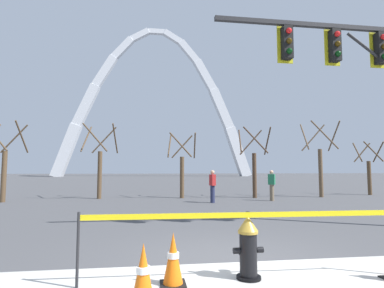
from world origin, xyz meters
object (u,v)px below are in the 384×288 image
Objects in this scene: pedestrian_walking_left at (272,185)px; fire_hydrant at (248,247)px; traffic_cone_mid_sidewalk at (173,259)px; traffic_cone_curb_edge at (143,275)px; pedestrian_standing_center at (213,186)px; traffic_signal_gantry at (371,75)px; monument_arch at (156,109)px.

fire_hydrant is at bearing -114.11° from pedestrian_walking_left.
traffic_cone_mid_sidewalk is at bearing -118.67° from pedestrian_walking_left.
pedestrian_walking_left is (6.42, 11.57, 0.46)m from traffic_cone_curb_edge.
fire_hydrant is 1.36× the size of traffic_cone_curb_edge.
fire_hydrant is at bearing -98.88° from pedestrian_standing_center.
fire_hydrant is 0.15× the size of traffic_signal_gantry.
traffic_cone_mid_sidewalk is 0.11× the size of traffic_signal_gantry.
pedestrian_walking_left is (0.23, 7.79, -3.45)m from traffic_signal_gantry.
monument_arch is (-0.03, 68.75, 15.58)m from fire_hydrant.
pedestrian_walking_left and pedestrian_standing_center have the same top height.
monument_arch reaches higher than pedestrian_walking_left.
traffic_cone_mid_sidewalk is (-1.13, -0.09, -0.11)m from fire_hydrant.
fire_hydrant is 1.68m from traffic_cone_curb_edge.
fire_hydrant is at bearing -89.98° from monument_arch.
traffic_signal_gantry reaches higher than pedestrian_standing_center.
pedestrian_standing_center is (3.16, 11.06, 0.46)m from traffic_cone_curb_edge.
pedestrian_walking_left is at bearing 65.89° from fire_hydrant.
monument_arch is 60.34m from pedestrian_standing_center.
traffic_cone_mid_sidewalk is at bearing -151.02° from traffic_signal_gantry.
traffic_cone_mid_sidewalk is at bearing 55.17° from traffic_cone_curb_edge.
traffic_cone_curb_edge is 0.46× the size of pedestrian_standing_center.
monument_arch is 60.03m from pedestrian_walking_left.
pedestrian_walking_left is at bearing -85.15° from monument_arch.
pedestrian_standing_center is at bearing 112.56° from traffic_signal_gantry.
traffic_cone_curb_edge is 0.02× the size of monument_arch.
pedestrian_standing_center is (-3.26, -0.51, 0.00)m from pedestrian_walking_left.
monument_arch reaches higher than fire_hydrant.
fire_hydrant is 6.76m from traffic_signal_gantry.
monument_arch is at bearing 89.08° from traffic_cone_mid_sidewalk.
traffic_signal_gantry is (4.65, 3.11, 3.80)m from fire_hydrant.
fire_hydrant is 0.02× the size of monument_arch.
pedestrian_standing_center is (1.62, 10.38, 0.35)m from fire_hydrant.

